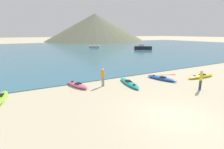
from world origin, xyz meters
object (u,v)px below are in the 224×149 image
Objects in this scene: kayak_on_sand_4 at (201,76)px; person_near_foreground at (201,79)px; kayak_on_sand_0 at (161,78)px; moored_boat_4 at (95,47)px; loose_paddle at (163,75)px; moored_boat_2 at (143,47)px; person_near_waterline at (103,76)px; kayak_on_sand_1 at (77,85)px; kayak_on_sand_2 at (129,83)px.

person_near_foreground is (-3.71, -2.43, 0.74)m from kayak_on_sand_4.
kayak_on_sand_0 is 2.04× the size of person_near_foreground.
moored_boat_4 is 1.24× the size of loose_paddle.
moored_boat_2 is at bearing 55.17° from loose_paddle.
person_near_waterline is 38.50m from moored_boat_4.
moored_boat_2 is at bearing 45.57° from person_near_waterline.
person_near_foreground reaches higher than kayak_on_sand_1.
kayak_on_sand_0 is at bearing 161.78° from kayak_on_sand_4.
moored_boat_4 is at bearing 77.78° from person_near_foreground.
moored_boat_4 reaches higher than kayak_on_sand_2.
kayak_on_sand_1 is 1.76× the size of person_near_foreground.
kayak_on_sand_1 is 38.48m from moored_boat_4.
person_near_foreground reaches higher than kayak_on_sand_4.
moored_boat_4 is at bearing 82.46° from kayak_on_sand_4.
person_near_waterline reaches higher than kayak_on_sand_1.
person_near_foreground reaches higher than person_near_waterline.
kayak_on_sand_0 is 31.39m from moored_boat_2.
kayak_on_sand_4 is at bearing -118.05° from moored_boat_2.
person_near_foreground reaches higher than loose_paddle.
loose_paddle is at bearing 76.88° from person_near_foreground.
kayak_on_sand_0 is 1.16× the size of kayak_on_sand_1.
moored_boat_2 reaches higher than kayak_on_sand_2.
kayak_on_sand_4 is 0.76× the size of moored_boat_2.
kayak_on_sand_4 is at bearing -46.49° from loose_paddle.
kayak_on_sand_1 is (-7.71, 1.76, 0.01)m from kayak_on_sand_0.
kayak_on_sand_1 is 12.16m from kayak_on_sand_4.
moored_boat_4 is at bearing 76.06° from kayak_on_sand_0.
loose_paddle is (9.24, -0.43, -0.14)m from kayak_on_sand_1.
loose_paddle is (1.18, 5.08, -0.88)m from person_near_foreground.
kayak_on_sand_2 is 0.78× the size of moored_boat_2.
loose_paddle is at bearing 3.55° from person_near_waterline.
kayak_on_sand_4 is (4.04, -1.33, 0.01)m from kayak_on_sand_0.
kayak_on_sand_0 is at bearing -12.84° from kayak_on_sand_1.
loose_paddle is at bearing -124.83° from moored_boat_2.
kayak_on_sand_2 is 1.39× the size of loose_paddle.
person_near_foreground is at bearing -146.79° from kayak_on_sand_4.
person_near_foreground is 41.09m from moored_boat_4.
kayak_on_sand_1 is 0.84× the size of moored_boat_4.
kayak_on_sand_2 is 7.77m from kayak_on_sand_4.
kayak_on_sand_0 is 2.02m from loose_paddle.
kayak_on_sand_2 is at bearing -16.65° from person_near_waterline.
loose_paddle is at bearing -2.68° from kayak_on_sand_1.
person_near_foreground is 34.33m from moored_boat_2.
kayak_on_sand_4 is 10.11m from person_near_waterline.
kayak_on_sand_0 is 4.26m from kayak_on_sand_4.
kayak_on_sand_2 is 2.43m from person_near_waterline.
person_near_waterline is at bearing 171.45° from kayak_on_sand_0.
kayak_on_sand_0 is at bearing -3.32° from kayak_on_sand_2.
moored_boat_4 reaches higher than kayak_on_sand_4.
moored_boat_2 reaches higher than loose_paddle.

